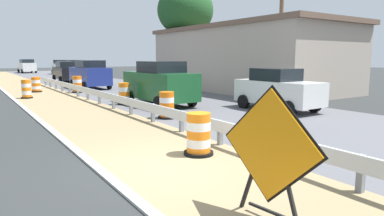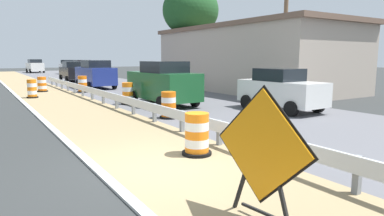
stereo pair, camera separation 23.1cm
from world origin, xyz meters
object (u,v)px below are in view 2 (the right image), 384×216
object	(u,v)px
traffic_barrel_far	(32,90)
car_distant_a	(281,90)
traffic_barrel_close	(169,106)
car_trailing_near_lane	(69,67)
car_lead_far_lane	(163,83)
traffic_barrel_nearest	(197,136)
traffic_barrel_farthest	(42,85)
car_mid_far_lane	(82,68)
utility_pole_near	(285,26)
car_lead_near_lane	(95,74)
car_distant_b	(73,71)
traffic_barrel_mid	(128,95)
car_trailing_far_lane	(35,66)
traffic_barrel_farther	(83,85)
warning_sign_diamond	(262,150)

from	to	relation	value
traffic_barrel_far	car_distant_a	distance (m)	14.43
traffic_barrel_close	car_trailing_near_lane	distance (m)	39.92
traffic_barrel_close	car_lead_far_lane	xyz separation A→B (m)	(1.65, 3.61, 0.63)
traffic_barrel_nearest	traffic_barrel_far	size ratio (longest dim) A/B	0.95
traffic_barrel_close	traffic_barrel_farthest	size ratio (longest dim) A/B	1.01
traffic_barrel_close	traffic_barrel_far	size ratio (longest dim) A/B	0.96
car_mid_far_lane	utility_pole_near	bearing A→B (deg)	5.11
car_lead_far_lane	car_mid_far_lane	bearing A→B (deg)	-8.27
car_lead_near_lane	car_distant_b	size ratio (longest dim) A/B	1.00
traffic_barrel_far	traffic_barrel_mid	bearing A→B (deg)	-56.86
car_trailing_far_lane	utility_pole_near	bearing A→B (deg)	-173.15
traffic_barrel_farther	car_distant_a	size ratio (longest dim) A/B	0.28
traffic_barrel_farther	car_mid_far_lane	world-z (taller)	car_mid_far_lane
car_trailing_near_lane	utility_pole_near	size ratio (longest dim) A/B	0.57
traffic_barrel_close	car_distant_a	bearing A→B (deg)	-10.52
traffic_barrel_farther	car_distant_a	xyz separation A→B (m)	(5.43, -13.10, 0.44)
warning_sign_diamond	traffic_barrel_mid	xyz separation A→B (m)	(3.10, 12.87, -0.55)
traffic_barrel_far	car_distant_a	xyz separation A→B (m)	(8.86, -11.38, 0.45)
warning_sign_diamond	car_distant_b	world-z (taller)	warning_sign_diamond
traffic_barrel_nearest	car_distant_a	size ratio (longest dim) A/B	0.26
traffic_barrel_close	traffic_barrel_far	xyz separation A→B (m)	(-3.60, 10.41, 0.02)
traffic_barrel_farther	traffic_barrel_farthest	xyz separation A→B (m)	(-2.31, 1.94, -0.04)
traffic_barrel_nearest	traffic_barrel_farthest	world-z (taller)	traffic_barrel_nearest
car_trailing_near_lane	car_mid_far_lane	world-z (taller)	car_mid_far_lane
utility_pole_near	car_mid_far_lane	bearing A→B (deg)	97.34
warning_sign_diamond	car_mid_far_lane	world-z (taller)	car_mid_far_lane
traffic_barrel_mid	car_lead_far_lane	xyz separation A→B (m)	(1.50, -1.05, 0.59)
car_lead_far_lane	utility_pole_near	xyz separation A→B (m)	(7.24, -1.41, 3.06)
traffic_barrel_nearest	car_lead_far_lane	xyz separation A→B (m)	(3.51, 8.47, 0.63)
car_lead_near_lane	car_distant_a	size ratio (longest dim) A/B	1.16
traffic_barrel_farther	car_distant_b	bearing A→B (deg)	79.47
traffic_barrel_farther	car_trailing_far_lane	world-z (taller)	car_trailing_far_lane
traffic_barrel_nearest	car_mid_far_lane	size ratio (longest dim) A/B	0.23
traffic_barrel_farthest	car_mid_far_lane	xyz separation A→B (m)	(7.54, 17.87, 0.57)
car_lead_near_lane	traffic_barrel_close	bearing A→B (deg)	173.15
traffic_barrel_farthest	car_lead_near_lane	size ratio (longest dim) A/B	0.22
traffic_barrel_close	car_trailing_far_lane	world-z (taller)	car_trailing_far_lane
traffic_barrel_nearest	traffic_barrel_far	xyz separation A→B (m)	(-1.74, 15.27, 0.03)
warning_sign_diamond	traffic_barrel_far	bearing A→B (deg)	-95.41
car_mid_far_lane	car_distant_a	distance (m)	32.91
traffic_barrel_farther	traffic_barrel_farthest	world-z (taller)	traffic_barrel_farther
traffic_barrel_far	car_lead_near_lane	xyz separation A→B (m)	(5.17, 4.45, 0.59)
warning_sign_diamond	utility_pole_near	distance (m)	16.07
traffic_barrel_far	car_trailing_near_lane	world-z (taller)	car_trailing_near_lane
traffic_barrel_far	utility_pole_near	bearing A→B (deg)	-33.30
car_trailing_near_lane	car_distant_a	world-z (taller)	car_trailing_near_lane
car_trailing_near_lane	car_lead_near_lane	bearing A→B (deg)	-10.41
traffic_barrel_close	utility_pole_near	xyz separation A→B (m)	(8.90, 2.20, 3.69)
traffic_barrel_mid	utility_pole_near	world-z (taller)	utility_pole_near
traffic_barrel_close	traffic_barrel_mid	world-z (taller)	traffic_barrel_mid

